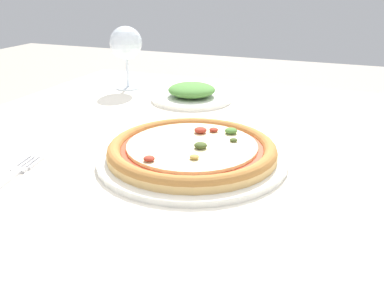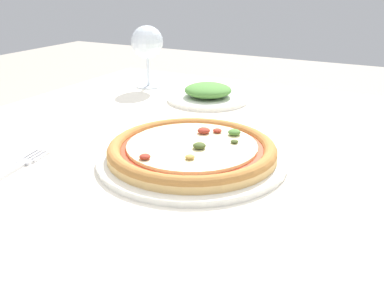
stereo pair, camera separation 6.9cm
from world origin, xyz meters
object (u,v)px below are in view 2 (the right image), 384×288
dining_table (279,202)px  fork (13,169)px  side_plate (208,94)px  pizza_plate (192,151)px  wine_glass_far_right (147,43)px

dining_table → fork: size_ratio=7.82×
fork → side_plate: 0.51m
dining_table → side_plate: 0.38m
side_plate → dining_table: bearing=-44.2°
fork → pizza_plate: bearing=35.3°
fork → side_plate: (0.09, 0.50, 0.01)m
side_plate → pizza_plate: bearing=-68.2°
dining_table → pizza_plate: 0.18m
pizza_plate → side_plate: size_ratio=1.57×
pizza_plate → side_plate: (-0.14, 0.34, -0.00)m
dining_table → wine_glass_far_right: bearing=146.7°
fork → side_plate: size_ratio=0.87×
side_plate → wine_glass_far_right: bearing=165.9°
dining_table → wine_glass_far_right: size_ratio=8.13×
pizza_plate → fork: size_ratio=1.81×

